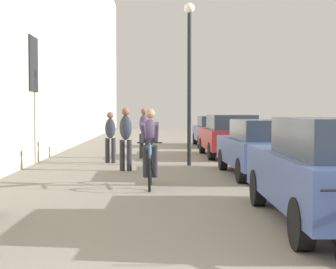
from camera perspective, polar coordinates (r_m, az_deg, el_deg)
The scene contains 9 objects.
cyclist_on_bicycle at distance 11.33m, azimuth -1.98°, elevation -1.68°, with size 0.52×1.76×1.74m.
pedestrian_near at distance 14.34m, azimuth -4.67°, elevation -0.09°, with size 0.38×0.30×1.75m.
pedestrian_mid at distance 16.59m, azimuth -6.35°, elevation 0.03°, with size 0.38×0.30×1.63m.
pedestrian_far at distance 18.13m, azimuth -2.64°, elevation 0.48°, with size 0.37×0.29×1.75m.
street_lamp at distance 15.78m, azimuth 2.35°, elevation 7.88°, with size 0.32×0.32×4.90m.
parked_car_nearest at distance 7.85m, azimuth 17.90°, elevation -3.72°, with size 1.93×4.43×1.56m.
parked_car_second at distance 13.33m, azimuth 10.28°, elevation -1.35°, with size 1.80×4.09×1.44m.
parked_car_third at distance 18.83m, azimuth 6.73°, elevation -0.06°, with size 1.87×4.30×1.52m.
parked_car_fourth at distance 24.29m, azimuth 5.04°, elevation 0.43°, with size 1.73×4.02×1.42m.
Camera 1 is at (0.60, -2.79, 1.66)m, focal length 55.49 mm.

